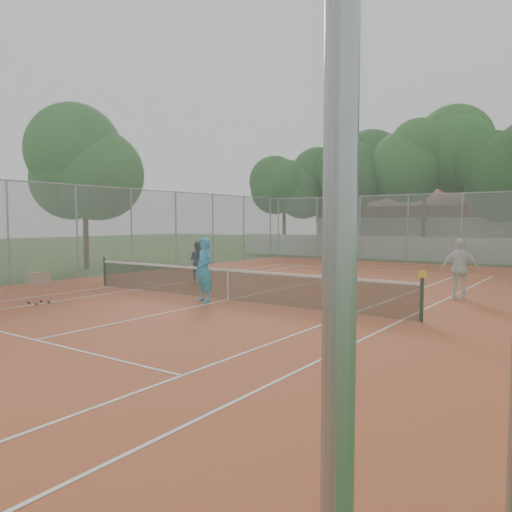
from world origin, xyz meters
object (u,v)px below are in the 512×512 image
Objects in this scene: player_near at (204,270)px; player_far_left at (198,261)px; ball_hopper at (38,287)px; tennis_net at (228,284)px; player_far_right at (460,269)px; clubhouse at (432,224)px.

player_far_left is at bearing 149.94° from player_near.
player_near reaches higher than ball_hopper.
tennis_net is 7.18m from player_far_right.
tennis_net is at bearing 81.42° from player_near.
player_far_left is 10.32m from player_far_right.
player_near is at bearing 18.02° from ball_hopper.
player_far_left reaches higher than ball_hopper.
tennis_net is 6.21× the size of player_far_right.
clubhouse is 29.80m from player_near.
ball_hopper is at bearing -123.45° from player_near.
player_near is 1.22× the size of player_far_left.
clubhouse is 26.14m from player_far_right.
clubhouse is at bearing -91.86° from player_far_right.
tennis_net is at bearing 136.73° from player_far_left.
player_near reaches higher than player_far_right.
player_near is 1.01× the size of player_far_right.
clubhouse is (-2.00, 29.00, 1.69)m from tennis_net.
player_near reaches higher than tennis_net.
clubhouse reaches higher than player_near.
ball_hopper is at bearing 19.37° from player_far_right.
tennis_net is 6.12× the size of player_near.
clubhouse is at bearing 93.95° from tennis_net.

